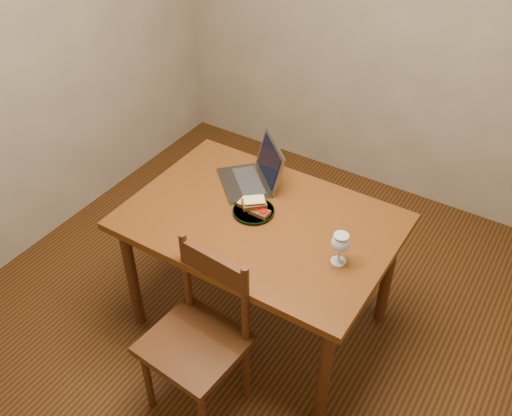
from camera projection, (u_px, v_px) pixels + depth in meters
The scene contains 11 objects.
floor at pixel (262, 322), 3.23m from camera, with size 3.20×3.20×0.02m, color black.
back_wall at pixel (402, 7), 3.47m from camera, with size 3.20×0.02×2.60m, color gray.
left_wall at pixel (10, 40), 3.08m from camera, with size 0.02×3.20×2.60m, color gray.
table at pixel (260, 232), 2.83m from camera, with size 1.30×0.90×0.74m.
chair at pixel (197, 333), 2.55m from camera, with size 0.45×0.43×0.45m.
plate at pixel (254, 211), 2.81m from camera, with size 0.21×0.21×0.02m, color black.
sandwich_cheese at pixel (249, 204), 2.81m from camera, with size 0.10×0.06×0.03m, color #381E0C, non-canonical shape.
sandwich_tomato at pixel (259, 211), 2.77m from camera, with size 0.10×0.06×0.03m, color #381E0C, non-canonical shape.
sandwich_top at pixel (254, 203), 2.78m from camera, with size 0.12×0.07×0.04m, color #381E0C, non-canonical shape.
milk_glass at pixel (340, 249), 2.49m from camera, with size 0.08×0.08×0.16m, color white, non-canonical shape.
laptop at pixel (256, 173), 2.97m from camera, with size 0.43×0.42×0.23m.
Camera 1 is at (1.10, -1.79, 2.53)m, focal length 40.00 mm.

